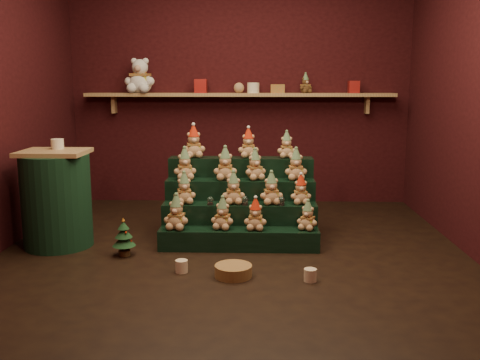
{
  "coord_description": "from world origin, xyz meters",
  "views": [
    {
      "loc": [
        0.2,
        -4.44,
        1.45
      ],
      "look_at": [
        0.06,
        0.25,
        0.59
      ],
      "focal_mm": 40.0,
      "sensor_mm": 36.0,
      "label": 1
    }
  ],
  "objects_px": {
    "brown_bear": "(305,83)",
    "wicker_basket": "(233,271)",
    "snow_globe_b": "(245,201)",
    "side_table": "(57,199)",
    "white_bear": "(140,71)",
    "mug_left": "(182,266)",
    "snow_globe_c": "(281,201)",
    "snow_globe_a": "(210,201)",
    "riser_tier_front": "(239,239)",
    "mug_right": "(310,275)",
    "mini_christmas_tree": "(124,237)"
  },
  "relations": [
    {
      "from": "snow_globe_b",
      "to": "brown_bear",
      "type": "height_order",
      "value": "brown_bear"
    },
    {
      "from": "white_bear",
      "to": "brown_bear",
      "type": "relative_size",
      "value": 2.25
    },
    {
      "from": "snow_globe_b",
      "to": "mug_left",
      "type": "bearing_deg",
      "value": -122.19
    },
    {
      "from": "mini_christmas_tree",
      "to": "mug_left",
      "type": "relative_size",
      "value": 3.42
    },
    {
      "from": "snow_globe_a",
      "to": "mini_christmas_tree",
      "type": "distance_m",
      "value": 0.83
    },
    {
      "from": "side_table",
      "to": "mug_left",
      "type": "height_order",
      "value": "side_table"
    },
    {
      "from": "riser_tier_front",
      "to": "snow_globe_a",
      "type": "bearing_deg",
      "value": 148.55
    },
    {
      "from": "snow_globe_b",
      "to": "mini_christmas_tree",
      "type": "bearing_deg",
      "value": -160.05
    },
    {
      "from": "snow_globe_c",
      "to": "side_table",
      "type": "distance_m",
      "value": 1.99
    },
    {
      "from": "mini_christmas_tree",
      "to": "white_bear",
      "type": "distance_m",
      "value": 2.44
    },
    {
      "from": "side_table",
      "to": "mug_right",
      "type": "xyz_separation_m",
      "value": [
        2.17,
        -0.81,
        -0.38
      ]
    },
    {
      "from": "side_table",
      "to": "mug_right",
      "type": "bearing_deg",
      "value": -20.09
    },
    {
      "from": "brown_bear",
      "to": "riser_tier_front",
      "type": "bearing_deg",
      "value": -139.73
    },
    {
      "from": "mini_christmas_tree",
      "to": "mug_right",
      "type": "xyz_separation_m",
      "value": [
        1.51,
        -0.54,
        -0.11
      ]
    },
    {
      "from": "mini_christmas_tree",
      "to": "white_bear",
      "type": "relative_size",
      "value": 0.66
    },
    {
      "from": "mini_christmas_tree",
      "to": "mug_left",
      "type": "height_order",
      "value": "mini_christmas_tree"
    },
    {
      "from": "snow_globe_a",
      "to": "mini_christmas_tree",
      "type": "xyz_separation_m",
      "value": [
        -0.7,
        -0.37,
        -0.24
      ]
    },
    {
      "from": "mini_christmas_tree",
      "to": "mug_left",
      "type": "distance_m",
      "value": 0.67
    },
    {
      "from": "wicker_basket",
      "to": "brown_bear",
      "type": "distance_m",
      "value": 2.9
    },
    {
      "from": "snow_globe_b",
      "to": "mug_right",
      "type": "distance_m",
      "value": 1.1
    },
    {
      "from": "mini_christmas_tree",
      "to": "mug_right",
      "type": "height_order",
      "value": "mini_christmas_tree"
    },
    {
      "from": "snow_globe_b",
      "to": "white_bear",
      "type": "bearing_deg",
      "value": 127.88
    },
    {
      "from": "snow_globe_b",
      "to": "mug_left",
      "type": "distance_m",
      "value": 0.96
    },
    {
      "from": "brown_bear",
      "to": "wicker_basket",
      "type": "bearing_deg",
      "value": -134.5
    },
    {
      "from": "riser_tier_front",
      "to": "snow_globe_a",
      "type": "xyz_separation_m",
      "value": [
        -0.26,
        0.16,
        0.31
      ]
    },
    {
      "from": "mug_left",
      "to": "wicker_basket",
      "type": "xyz_separation_m",
      "value": [
        0.4,
        -0.08,
        -0.0
      ]
    },
    {
      "from": "snow_globe_c",
      "to": "side_table",
      "type": "relative_size",
      "value": 0.09
    },
    {
      "from": "snow_globe_c",
      "to": "wicker_basket",
      "type": "height_order",
      "value": "snow_globe_c"
    },
    {
      "from": "snow_globe_c",
      "to": "white_bear",
      "type": "xyz_separation_m",
      "value": [
        -1.58,
        1.61,
        1.17
      ]
    },
    {
      "from": "snow_globe_a",
      "to": "snow_globe_b",
      "type": "bearing_deg",
      "value": 0.0
    },
    {
      "from": "snow_globe_b",
      "to": "mini_christmas_tree",
      "type": "height_order",
      "value": "snow_globe_b"
    },
    {
      "from": "mini_christmas_tree",
      "to": "white_bear",
      "type": "xyz_separation_m",
      "value": [
        -0.24,
        1.98,
        1.41
      ]
    },
    {
      "from": "side_table",
      "to": "mug_left",
      "type": "relative_size",
      "value": 8.93
    },
    {
      "from": "mini_christmas_tree",
      "to": "mug_left",
      "type": "bearing_deg",
      "value": -35.51
    },
    {
      "from": "snow_globe_a",
      "to": "mug_right",
      "type": "height_order",
      "value": "snow_globe_a"
    },
    {
      "from": "mug_left",
      "to": "white_bear",
      "type": "bearing_deg",
      "value": 108.26
    },
    {
      "from": "snow_globe_b",
      "to": "side_table",
      "type": "bearing_deg",
      "value": -176.37
    },
    {
      "from": "snow_globe_b",
      "to": "snow_globe_c",
      "type": "xyz_separation_m",
      "value": [
        0.33,
        0.0,
        -0.0
      ]
    },
    {
      "from": "snow_globe_c",
      "to": "mini_christmas_tree",
      "type": "relative_size",
      "value": 0.24
    },
    {
      "from": "snow_globe_a",
      "to": "mug_left",
      "type": "bearing_deg",
      "value": -102.09
    },
    {
      "from": "white_bear",
      "to": "mug_left",
      "type": "bearing_deg",
      "value": -64.45
    },
    {
      "from": "riser_tier_front",
      "to": "white_bear",
      "type": "height_order",
      "value": "white_bear"
    },
    {
      "from": "brown_bear",
      "to": "mug_right",
      "type": "bearing_deg",
      "value": -121.48
    },
    {
      "from": "snow_globe_a",
      "to": "side_table",
      "type": "distance_m",
      "value": 1.36
    },
    {
      "from": "snow_globe_b",
      "to": "white_bear",
      "type": "xyz_separation_m",
      "value": [
        -1.25,
        1.61,
        1.17
      ]
    },
    {
      "from": "mug_left",
      "to": "wicker_basket",
      "type": "bearing_deg",
      "value": -11.01
    },
    {
      "from": "riser_tier_front",
      "to": "mug_right",
      "type": "height_order",
      "value": "riser_tier_front"
    },
    {
      "from": "mug_left",
      "to": "mug_right",
      "type": "distance_m",
      "value": 0.99
    },
    {
      "from": "side_table",
      "to": "riser_tier_front",
      "type": "bearing_deg",
      "value": -1.61
    },
    {
      "from": "snow_globe_a",
      "to": "wicker_basket",
      "type": "distance_m",
      "value": 0.94
    }
  ]
}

